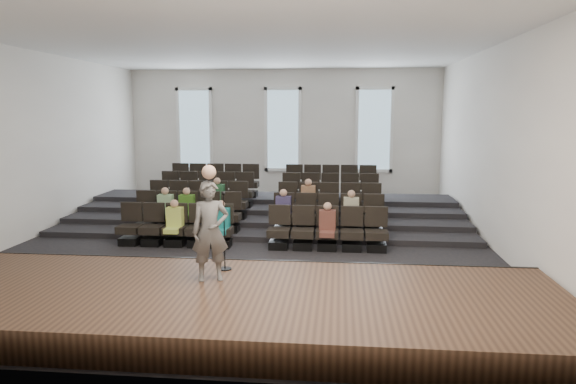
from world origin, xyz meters
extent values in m
plane|color=black|center=(0.00, 0.00, 0.00)|extent=(14.00, 14.00, 0.00)
cube|color=white|center=(0.00, 0.00, 5.01)|extent=(12.00, 14.00, 0.02)
cube|color=white|center=(0.00, 7.02, 2.50)|extent=(12.00, 0.04, 5.00)
cube|color=white|center=(0.00, -7.02, 2.50)|extent=(12.00, 0.04, 5.00)
cube|color=white|center=(-6.02, 0.00, 2.50)|extent=(0.04, 14.00, 5.00)
cube|color=white|center=(6.02, 0.00, 2.50)|extent=(0.04, 14.00, 5.00)
cube|color=#4D3321|center=(0.00, -5.10, 0.25)|extent=(11.80, 3.60, 0.50)
cube|color=black|center=(0.00, -3.33, 0.25)|extent=(11.80, 0.06, 0.52)
cube|color=black|center=(0.00, 2.33, 0.07)|extent=(11.80, 4.80, 0.15)
cube|color=black|center=(0.00, 2.85, 0.15)|extent=(11.80, 3.75, 0.30)
cube|color=black|center=(0.00, 3.38, 0.22)|extent=(11.80, 2.70, 0.45)
cube|color=black|center=(0.00, 3.90, 0.30)|extent=(11.80, 1.65, 0.60)
cube|color=black|center=(-3.13, -0.60, 0.10)|extent=(0.47, 0.43, 0.20)
cube|color=black|center=(-3.13, -0.60, 0.41)|extent=(0.55, 0.50, 0.19)
cube|color=black|center=(-3.13, -0.39, 0.82)|extent=(0.55, 0.08, 0.50)
cube|color=black|center=(-2.53, -0.60, 0.10)|extent=(0.47, 0.43, 0.20)
cube|color=black|center=(-2.53, -0.60, 0.41)|extent=(0.55, 0.50, 0.19)
cube|color=black|center=(-2.53, -0.39, 0.82)|extent=(0.55, 0.08, 0.50)
cube|color=black|center=(-1.93, -0.60, 0.10)|extent=(0.47, 0.43, 0.20)
cube|color=black|center=(-1.93, -0.60, 0.41)|extent=(0.55, 0.50, 0.19)
cube|color=black|center=(-1.93, -0.39, 0.82)|extent=(0.55, 0.08, 0.50)
cube|color=black|center=(-1.33, -0.60, 0.10)|extent=(0.47, 0.43, 0.20)
cube|color=black|center=(-1.33, -0.60, 0.41)|extent=(0.55, 0.50, 0.19)
cube|color=black|center=(-1.33, -0.39, 0.82)|extent=(0.55, 0.08, 0.50)
cube|color=black|center=(-0.73, -0.60, 0.10)|extent=(0.47, 0.43, 0.20)
cube|color=black|center=(-0.73, -0.60, 0.41)|extent=(0.55, 0.50, 0.19)
cube|color=black|center=(-0.73, -0.39, 0.82)|extent=(0.55, 0.08, 0.50)
cube|color=black|center=(0.73, -0.60, 0.10)|extent=(0.47, 0.43, 0.20)
cube|color=black|center=(0.73, -0.60, 0.41)|extent=(0.55, 0.50, 0.19)
cube|color=black|center=(0.73, -0.39, 0.82)|extent=(0.55, 0.08, 0.50)
cube|color=black|center=(1.33, -0.60, 0.10)|extent=(0.47, 0.43, 0.20)
cube|color=black|center=(1.33, -0.60, 0.41)|extent=(0.55, 0.50, 0.19)
cube|color=black|center=(1.33, -0.39, 0.82)|extent=(0.55, 0.08, 0.50)
cube|color=black|center=(1.93, -0.60, 0.10)|extent=(0.47, 0.43, 0.20)
cube|color=black|center=(1.93, -0.60, 0.41)|extent=(0.55, 0.50, 0.19)
cube|color=black|center=(1.93, -0.39, 0.82)|extent=(0.55, 0.08, 0.50)
cube|color=black|center=(2.53, -0.60, 0.10)|extent=(0.47, 0.43, 0.20)
cube|color=black|center=(2.53, -0.60, 0.41)|extent=(0.55, 0.50, 0.19)
cube|color=black|center=(2.53, -0.39, 0.82)|extent=(0.55, 0.08, 0.50)
cube|color=black|center=(3.13, -0.60, 0.10)|extent=(0.47, 0.43, 0.20)
cube|color=black|center=(3.13, -0.60, 0.41)|extent=(0.55, 0.50, 0.19)
cube|color=black|center=(3.13, -0.39, 0.82)|extent=(0.55, 0.08, 0.50)
cube|color=black|center=(-3.13, 0.45, 0.25)|extent=(0.47, 0.43, 0.20)
cube|color=black|center=(-3.13, 0.45, 0.56)|extent=(0.55, 0.50, 0.19)
cube|color=black|center=(-3.13, 0.66, 0.97)|extent=(0.55, 0.08, 0.50)
cube|color=black|center=(-2.53, 0.45, 0.25)|extent=(0.47, 0.43, 0.20)
cube|color=black|center=(-2.53, 0.45, 0.56)|extent=(0.55, 0.50, 0.19)
cube|color=black|center=(-2.53, 0.66, 0.97)|extent=(0.55, 0.08, 0.50)
cube|color=black|center=(-1.93, 0.45, 0.25)|extent=(0.47, 0.43, 0.20)
cube|color=black|center=(-1.93, 0.45, 0.56)|extent=(0.55, 0.50, 0.19)
cube|color=black|center=(-1.93, 0.66, 0.97)|extent=(0.55, 0.08, 0.50)
cube|color=black|center=(-1.33, 0.45, 0.25)|extent=(0.47, 0.43, 0.20)
cube|color=black|center=(-1.33, 0.45, 0.56)|extent=(0.55, 0.50, 0.19)
cube|color=black|center=(-1.33, 0.66, 0.97)|extent=(0.55, 0.08, 0.50)
cube|color=black|center=(-0.73, 0.45, 0.25)|extent=(0.47, 0.43, 0.20)
cube|color=black|center=(-0.73, 0.45, 0.56)|extent=(0.55, 0.50, 0.19)
cube|color=black|center=(-0.73, 0.66, 0.97)|extent=(0.55, 0.08, 0.50)
cube|color=black|center=(0.73, 0.45, 0.25)|extent=(0.47, 0.43, 0.20)
cube|color=black|center=(0.73, 0.45, 0.56)|extent=(0.55, 0.50, 0.19)
cube|color=black|center=(0.73, 0.66, 0.97)|extent=(0.55, 0.08, 0.50)
cube|color=black|center=(1.33, 0.45, 0.25)|extent=(0.47, 0.43, 0.20)
cube|color=black|center=(1.33, 0.45, 0.56)|extent=(0.55, 0.50, 0.19)
cube|color=black|center=(1.33, 0.66, 0.97)|extent=(0.55, 0.08, 0.50)
cube|color=black|center=(1.93, 0.45, 0.25)|extent=(0.47, 0.43, 0.20)
cube|color=black|center=(1.93, 0.45, 0.56)|extent=(0.55, 0.50, 0.19)
cube|color=black|center=(1.93, 0.66, 0.97)|extent=(0.55, 0.08, 0.50)
cube|color=black|center=(2.53, 0.45, 0.25)|extent=(0.47, 0.43, 0.20)
cube|color=black|center=(2.53, 0.45, 0.56)|extent=(0.55, 0.50, 0.19)
cube|color=black|center=(2.53, 0.66, 0.97)|extent=(0.55, 0.08, 0.50)
cube|color=black|center=(3.13, 0.45, 0.25)|extent=(0.47, 0.43, 0.20)
cube|color=black|center=(3.13, 0.45, 0.56)|extent=(0.55, 0.50, 0.19)
cube|color=black|center=(3.13, 0.66, 0.97)|extent=(0.55, 0.08, 0.50)
cube|color=black|center=(-3.13, 1.50, 0.40)|extent=(0.47, 0.42, 0.20)
cube|color=black|center=(-3.13, 1.50, 0.71)|extent=(0.55, 0.50, 0.19)
cube|color=black|center=(-3.13, 1.71, 1.12)|extent=(0.55, 0.08, 0.50)
cube|color=black|center=(-2.53, 1.50, 0.40)|extent=(0.47, 0.42, 0.20)
cube|color=black|center=(-2.53, 1.50, 0.71)|extent=(0.55, 0.50, 0.19)
cube|color=black|center=(-2.53, 1.71, 1.12)|extent=(0.55, 0.08, 0.50)
cube|color=black|center=(-1.93, 1.50, 0.40)|extent=(0.47, 0.42, 0.20)
cube|color=black|center=(-1.93, 1.50, 0.71)|extent=(0.55, 0.50, 0.19)
cube|color=black|center=(-1.93, 1.71, 1.12)|extent=(0.55, 0.08, 0.50)
cube|color=black|center=(-1.33, 1.50, 0.40)|extent=(0.47, 0.42, 0.20)
cube|color=black|center=(-1.33, 1.50, 0.71)|extent=(0.55, 0.50, 0.19)
cube|color=black|center=(-1.33, 1.71, 1.12)|extent=(0.55, 0.08, 0.50)
cube|color=black|center=(-0.73, 1.50, 0.40)|extent=(0.47, 0.42, 0.20)
cube|color=black|center=(-0.73, 1.50, 0.71)|extent=(0.55, 0.50, 0.19)
cube|color=black|center=(-0.73, 1.71, 1.12)|extent=(0.55, 0.08, 0.50)
cube|color=black|center=(0.73, 1.50, 0.40)|extent=(0.47, 0.42, 0.20)
cube|color=black|center=(0.73, 1.50, 0.71)|extent=(0.55, 0.50, 0.19)
cube|color=black|center=(0.73, 1.71, 1.12)|extent=(0.55, 0.08, 0.50)
cube|color=black|center=(1.33, 1.50, 0.40)|extent=(0.47, 0.42, 0.20)
cube|color=black|center=(1.33, 1.50, 0.71)|extent=(0.55, 0.50, 0.19)
cube|color=black|center=(1.33, 1.71, 1.12)|extent=(0.55, 0.08, 0.50)
cube|color=black|center=(1.93, 1.50, 0.40)|extent=(0.47, 0.42, 0.20)
cube|color=black|center=(1.93, 1.50, 0.71)|extent=(0.55, 0.50, 0.19)
cube|color=black|center=(1.93, 1.71, 1.12)|extent=(0.55, 0.08, 0.50)
cube|color=black|center=(2.53, 1.50, 0.40)|extent=(0.47, 0.42, 0.20)
cube|color=black|center=(2.53, 1.50, 0.71)|extent=(0.55, 0.50, 0.19)
cube|color=black|center=(2.53, 1.71, 1.12)|extent=(0.55, 0.08, 0.50)
cube|color=black|center=(3.13, 1.50, 0.40)|extent=(0.47, 0.42, 0.20)
cube|color=black|center=(3.13, 1.50, 0.71)|extent=(0.55, 0.50, 0.19)
cube|color=black|center=(3.13, 1.71, 1.12)|extent=(0.55, 0.08, 0.50)
cube|color=black|center=(-3.13, 2.55, 0.55)|extent=(0.47, 0.42, 0.20)
cube|color=black|center=(-3.13, 2.55, 0.86)|extent=(0.55, 0.50, 0.19)
cube|color=black|center=(-3.13, 2.76, 1.27)|extent=(0.55, 0.08, 0.50)
cube|color=black|center=(-2.53, 2.55, 0.55)|extent=(0.47, 0.42, 0.20)
cube|color=black|center=(-2.53, 2.55, 0.86)|extent=(0.55, 0.50, 0.19)
cube|color=black|center=(-2.53, 2.76, 1.27)|extent=(0.55, 0.08, 0.50)
cube|color=black|center=(-1.93, 2.55, 0.55)|extent=(0.47, 0.42, 0.20)
cube|color=black|center=(-1.93, 2.55, 0.86)|extent=(0.55, 0.50, 0.19)
cube|color=black|center=(-1.93, 2.76, 1.27)|extent=(0.55, 0.08, 0.50)
cube|color=black|center=(-1.33, 2.55, 0.55)|extent=(0.47, 0.42, 0.20)
cube|color=black|center=(-1.33, 2.55, 0.86)|extent=(0.55, 0.50, 0.19)
cube|color=black|center=(-1.33, 2.76, 1.27)|extent=(0.55, 0.08, 0.50)
cube|color=black|center=(-0.73, 2.55, 0.55)|extent=(0.47, 0.42, 0.20)
cube|color=black|center=(-0.73, 2.55, 0.86)|extent=(0.55, 0.50, 0.19)
cube|color=black|center=(-0.73, 2.76, 1.27)|extent=(0.55, 0.08, 0.50)
cube|color=black|center=(0.73, 2.55, 0.55)|extent=(0.47, 0.42, 0.20)
cube|color=black|center=(0.73, 2.55, 0.86)|extent=(0.55, 0.50, 0.19)
cube|color=black|center=(0.73, 2.76, 1.27)|extent=(0.55, 0.08, 0.50)
cube|color=black|center=(1.33, 2.55, 0.55)|extent=(0.47, 0.42, 0.20)
cube|color=black|center=(1.33, 2.55, 0.86)|extent=(0.55, 0.50, 0.19)
cube|color=black|center=(1.33, 2.76, 1.27)|extent=(0.55, 0.08, 0.50)
cube|color=black|center=(1.93, 2.55, 0.55)|extent=(0.47, 0.42, 0.20)
cube|color=black|center=(1.93, 2.55, 0.86)|extent=(0.55, 0.50, 0.19)
cube|color=black|center=(1.93, 2.76, 1.27)|extent=(0.55, 0.08, 0.50)
cube|color=black|center=(2.53, 2.55, 0.55)|extent=(0.47, 0.42, 0.20)
cube|color=black|center=(2.53, 2.55, 0.86)|extent=(0.55, 0.50, 0.19)
cube|color=black|center=(2.53, 2.76, 1.27)|extent=(0.55, 0.08, 0.50)
cube|color=black|center=(3.13, 2.55, 0.55)|extent=(0.47, 0.42, 0.20)
cube|color=black|center=(3.13, 2.55, 0.86)|extent=(0.55, 0.50, 0.19)
cube|color=black|center=(3.13, 2.76, 1.27)|extent=(0.55, 0.08, 0.50)
cube|color=black|center=(-3.13, 3.60, 0.70)|extent=(0.47, 0.42, 0.20)
cube|color=black|center=(-3.13, 3.60, 1.01)|extent=(0.55, 0.50, 0.19)
cube|color=black|center=(-3.13, 3.81, 1.42)|extent=(0.55, 0.08, 0.50)
cube|color=black|center=(-2.53, 3.60, 0.70)|extent=(0.47, 0.42, 0.20)
cube|color=black|center=(-2.53, 3.60, 1.01)|extent=(0.55, 0.50, 0.19)
cube|color=black|center=(-2.53, 3.81, 1.42)|extent=(0.55, 0.08, 0.50)
cube|color=black|center=(-1.93, 3.60, 0.70)|extent=(0.47, 0.42, 0.20)
cube|color=black|center=(-1.93, 3.60, 1.01)|extent=(0.55, 0.50, 0.19)
cube|color=black|center=(-1.93, 3.81, 1.42)|extent=(0.55, 0.08, 0.50)
cube|color=black|center=(-1.33, 3.60, 0.70)|extent=(0.47, 0.42, 0.20)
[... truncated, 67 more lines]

